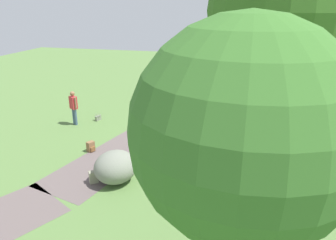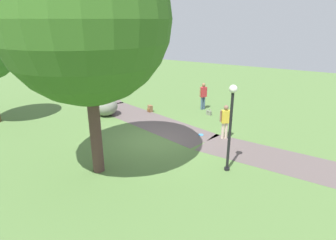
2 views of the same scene
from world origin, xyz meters
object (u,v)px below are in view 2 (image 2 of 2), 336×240
object	(u,v)px
backpack_by_boulder	(111,108)
frisbee_on_grass	(201,135)
lawn_boulder	(106,106)
handbag_on_grass	(209,113)
woman_with_handbag	(203,94)
large_shade_tree	(85,19)
spare_backpack_on_lawn	(150,109)
man_near_boulder	(225,120)
lamp_post	(231,119)

from	to	relation	value
backpack_by_boulder	frisbee_on_grass	world-z (taller)	backpack_by_boulder
lawn_boulder	backpack_by_boulder	bearing A→B (deg)	-69.48
handbag_on_grass	backpack_by_boulder	xyz separation A→B (m)	(5.35, 2.40, 0.05)
woman_with_handbag	backpack_by_boulder	world-z (taller)	woman_with_handbag
large_shade_tree	spare_backpack_on_lawn	world-z (taller)	large_shade_tree
lawn_boulder	woman_with_handbag	world-z (taller)	woman_with_handbag
large_shade_tree	lawn_boulder	size ratio (longest dim) A/B	4.36
backpack_by_boulder	spare_backpack_on_lawn	xyz separation A→B (m)	(-2.09, -1.14, 0.00)
man_near_boulder	frisbee_on_grass	bearing A→B (deg)	9.89
lawn_boulder	handbag_on_grass	xyz separation A→B (m)	(-5.09, -3.07, -0.38)
backpack_by_boulder	lamp_post	bearing A→B (deg)	159.63
backpack_by_boulder	large_shade_tree	bearing A→B (deg)	128.41
woman_with_handbag	backpack_by_boulder	size ratio (longest dim) A/B	4.10
large_shade_tree	lamp_post	size ratio (longest dim) A/B	2.48
spare_backpack_on_lawn	man_near_boulder	bearing A→B (deg)	163.53
backpack_by_boulder	frisbee_on_grass	size ratio (longest dim) A/B	1.59
lawn_boulder	frisbee_on_grass	distance (m)	5.98
backpack_by_boulder	frisbee_on_grass	distance (m)	6.24
large_shade_tree	woman_with_handbag	xyz separation A→B (m)	(-0.17, -8.79, -4.26)
large_shade_tree	lawn_boulder	bearing A→B (deg)	-49.61
backpack_by_boulder	spare_backpack_on_lawn	size ratio (longest dim) A/B	1.00
large_shade_tree	backpack_by_boulder	distance (m)	8.70
lawn_boulder	man_near_boulder	world-z (taller)	man_near_boulder
woman_with_handbag	frisbee_on_grass	world-z (taller)	woman_with_handbag
large_shade_tree	lamp_post	xyz separation A→B (m)	(-4.00, -2.44, -3.23)
large_shade_tree	man_near_boulder	distance (m)	7.31
lamp_post	man_near_boulder	bearing A→B (deg)	-67.68
man_near_boulder	handbag_on_grass	bearing A→B (deg)	-55.06
lawn_boulder	frisbee_on_grass	size ratio (longest dim) A/B	7.20
woman_with_handbag	man_near_boulder	bearing A→B (deg)	126.90
large_shade_tree	woman_with_handbag	distance (m)	9.77
lamp_post	frisbee_on_grass	distance (m)	3.90
handbag_on_grass	frisbee_on_grass	xyz separation A→B (m)	(-0.86, 2.98, -0.13)
lawn_boulder	frisbee_on_grass	xyz separation A→B (m)	(-5.96, -0.09, -0.51)
woman_with_handbag	lamp_post	bearing A→B (deg)	121.15
man_near_boulder	spare_backpack_on_lawn	size ratio (longest dim) A/B	4.02
large_shade_tree	handbag_on_grass	xyz separation A→B (m)	(-0.93, -7.97, -5.07)
spare_backpack_on_lawn	lawn_boulder	bearing A→B (deg)	44.81
spare_backpack_on_lawn	frisbee_on_grass	xyz separation A→B (m)	(-4.13, 1.73, -0.18)
lamp_post	handbag_on_grass	size ratio (longest dim) A/B	9.23
woman_with_handbag	spare_backpack_on_lawn	size ratio (longest dim) A/B	4.10
lamp_post	backpack_by_boulder	bearing A→B (deg)	-20.37
handbag_on_grass	frisbee_on_grass	bearing A→B (deg)	106.15
lawn_boulder	handbag_on_grass	bearing A→B (deg)	-148.90
large_shade_tree	backpack_by_boulder	bearing A→B (deg)	-51.59
handbag_on_grass	large_shade_tree	bearing A→B (deg)	83.34
backpack_by_boulder	frisbee_on_grass	bearing A→B (deg)	174.59
lamp_post	woman_with_handbag	world-z (taller)	lamp_post
large_shade_tree	lamp_post	bearing A→B (deg)	-148.58
backpack_by_boulder	lawn_boulder	bearing A→B (deg)	110.52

